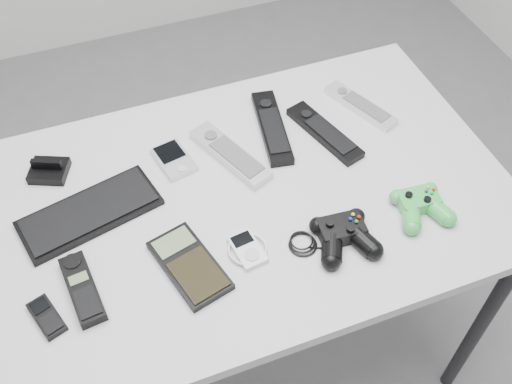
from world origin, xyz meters
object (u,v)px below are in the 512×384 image
object	(u,v)px
remote_black_b	(324,132)
remote_silver_b	(360,105)
desk	(250,212)
mobile_phone	(47,317)
mp3_player	(247,249)
pda_keyboard	(90,212)
cordless_handset	(82,289)
pda	(174,159)
calculator	(189,265)
remote_silver_a	(230,154)
remote_black_a	(272,127)
controller_black	(344,234)
controller_green	(421,204)

from	to	relation	value
remote_black_b	remote_silver_b	xyz separation A→B (m)	(0.12, 0.06, -0.00)
desk	mobile_phone	world-z (taller)	mobile_phone
desk	remote_silver_b	bearing A→B (deg)	24.75
desk	mobile_phone	size ratio (longest dim) A/B	12.50
desk	mp3_player	distance (m)	0.17
remote_black_b	mobile_phone	distance (m)	0.74
pda_keyboard	cordless_handset	bearing A→B (deg)	-117.72
pda	calculator	xyz separation A→B (m)	(-0.05, -0.29, 0.00)
desk	remote_silver_a	size ratio (longest dim) A/B	5.00
remote_black_a	controller_black	size ratio (longest dim) A/B	1.09
desk	mp3_player	bearing A→B (deg)	-112.20
remote_silver_a	controller_black	bearing A→B (deg)	-87.21
mobile_phone	calculator	distance (m)	0.28
mp3_player	controller_black	xyz separation A→B (m)	(0.19, -0.04, 0.01)
pda_keyboard	remote_black_b	bearing A→B (deg)	-8.83
pda	remote_silver_b	world-z (taller)	remote_silver_b
cordless_handset	mobile_phone	bearing A→B (deg)	-161.71
controller_green	calculator	bearing A→B (deg)	-178.80
remote_black_b	cordless_handset	size ratio (longest dim) A/B	1.39
remote_black_b	cordless_handset	xyz separation A→B (m)	(-0.62, -0.23, 0.00)
remote_silver_b	remote_silver_a	bearing A→B (deg)	164.58
pda	calculator	world-z (taller)	calculator
pda	calculator	bearing A→B (deg)	-111.02
mobile_phone	controller_green	size ratio (longest dim) A/B	0.71
remote_black_a	desk	bearing A→B (deg)	-115.41
pda_keyboard	pda	bearing A→B (deg)	9.13
remote_black_a	controller_green	world-z (taller)	controller_green
pda_keyboard	calculator	xyz separation A→B (m)	(0.16, -0.20, 0.00)
mp3_player	remote_silver_b	bearing A→B (deg)	29.21
pda_keyboard	remote_silver_a	size ratio (longest dim) A/B	1.29
remote_silver_b	mobile_phone	xyz separation A→B (m)	(-0.82, -0.32, -0.00)
desk	remote_black_a	xyz separation A→B (m)	(0.12, 0.17, 0.08)
remote_black_a	cordless_handset	bearing A→B (deg)	-140.76
pda	calculator	size ratio (longest dim) A/B	0.58
remote_silver_b	mobile_phone	world-z (taller)	remote_silver_b
pda	remote_black_b	world-z (taller)	remote_black_b
remote_silver_a	controller_green	size ratio (longest dim) A/B	1.79
remote_black_a	remote_silver_a	bearing A→B (deg)	-148.26
remote_black_a	mobile_phone	size ratio (longest dim) A/B	2.66
controller_green	mobile_phone	bearing A→B (deg)	-176.32
pda	remote_black_b	bearing A→B (deg)	-18.24
mobile_phone	controller_green	bearing A→B (deg)	-20.08
desk	controller_green	world-z (taller)	controller_green
pda_keyboard	cordless_handset	size ratio (longest dim) A/B	1.83
cordless_handset	controller_green	world-z (taller)	controller_green
cordless_handset	remote_black_b	bearing A→B (deg)	13.83
mobile_phone	cordless_handset	world-z (taller)	cordless_handset
desk	remote_black_a	distance (m)	0.22
desk	pda_keyboard	bearing A→B (deg)	169.26
desk	remote_silver_b	size ratio (longest dim) A/B	5.64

